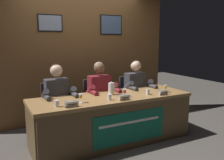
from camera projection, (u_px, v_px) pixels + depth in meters
name	position (u px, v px, depth m)	size (l,w,h in m)	color
ground_plane	(112.00, 140.00, 3.86)	(12.00, 12.00, 0.00)	#4C4742
wall_back_panelled	(82.00, 54.00, 4.76)	(3.71, 0.14, 2.60)	brown
conference_table	(115.00, 112.00, 3.69)	(2.51, 0.83, 0.73)	olive
chair_left	(56.00, 111.00, 3.97)	(0.44, 0.44, 0.89)	black
panelist_left	(58.00, 97.00, 3.75)	(0.51, 0.48, 1.22)	black
nameplate_left	(72.00, 104.00, 3.12)	(0.18, 0.06, 0.08)	white
juice_glass_left	(81.00, 97.00, 3.32)	(0.06, 0.06, 0.12)	white
water_cup_left	(57.00, 104.00, 3.13)	(0.06, 0.06, 0.08)	silver
chair_center	(96.00, 105.00, 4.31)	(0.44, 0.44, 0.89)	black
panelist_center	(101.00, 92.00, 4.09)	(0.51, 0.48, 1.22)	black
nameplate_center	(124.00, 97.00, 3.47)	(0.17, 0.06, 0.08)	white
juice_glass_center	(125.00, 91.00, 3.65)	(0.06, 0.06, 0.12)	white
water_cup_center	(109.00, 97.00, 3.47)	(0.06, 0.06, 0.08)	silver
chair_right	(131.00, 100.00, 4.64)	(0.44, 0.44, 0.89)	black
panelist_right	(137.00, 88.00, 4.42)	(0.51, 0.48, 1.22)	black
nameplate_right	(163.00, 92.00, 3.79)	(0.16, 0.06, 0.08)	white
juice_glass_right	(165.00, 87.00, 3.97)	(0.06, 0.06, 0.12)	white
water_cup_right	(148.00, 92.00, 3.82)	(0.06, 0.06, 0.08)	silver
water_pitcher_central	(112.00, 89.00, 3.81)	(0.15, 0.10, 0.21)	silver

